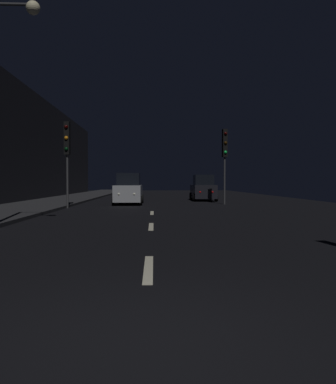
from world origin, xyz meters
The scene contains 8 objects.
ground centered at (0.00, 24.50, -0.01)m, with size 26.85×84.00×0.02m, color black.
sidewalk_left centered at (-7.23, 24.50, 0.07)m, with size 4.40×84.00×0.15m, color #28282B.
lane_centerline centered at (0.00, 9.22, 0.01)m, with size 0.16×14.44×0.01m.
traffic_light_far_right centered at (4.93, 22.46, 3.75)m, with size 0.35×0.48×5.13m.
traffic_light_far_left centered at (-4.93, 18.83, 3.65)m, with size 0.32×0.47×5.01m.
streetlamp_overhead centered at (-4.67, 8.75, 4.81)m, with size 1.70×0.44×7.28m.
car_approaching_headlights centered at (-1.64, 22.87, 0.98)m, with size 1.96×4.24×2.13m.
car_parked_right_far centered at (4.13, 27.76, 0.96)m, with size 1.93×4.18×2.11m.
Camera 1 is at (0.10, -3.80, 1.53)m, focal length 36.20 mm.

